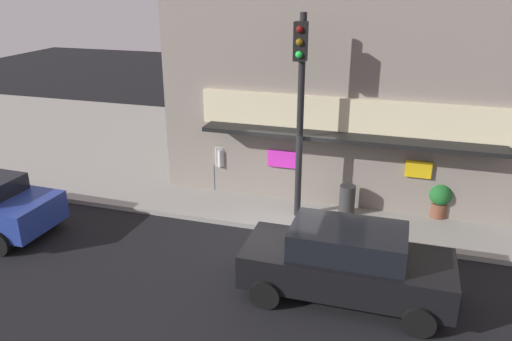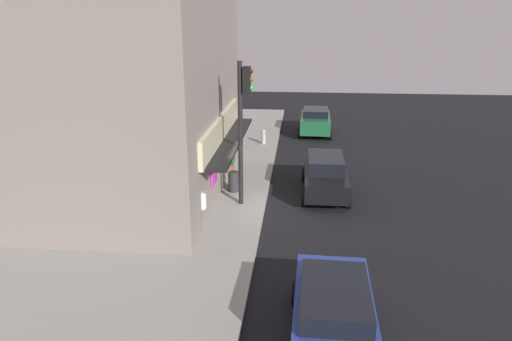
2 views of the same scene
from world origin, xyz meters
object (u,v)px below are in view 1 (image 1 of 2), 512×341
object	(u,v)px
pedestrian	(219,161)
parked_car_black	(347,262)
traffic_light	(300,93)
potted_plant_by_doorway	(440,198)
trash_can	(347,200)
potted_plant_by_window	(488,197)

from	to	relation	value
pedestrian	parked_car_black	size ratio (longest dim) A/B	0.38
traffic_light	potted_plant_by_doorway	size ratio (longest dim) A/B	5.50
traffic_light	parked_car_black	world-z (taller)	traffic_light
trash_can	potted_plant_by_doorway	bearing A→B (deg)	12.91
traffic_light	potted_plant_by_doorway	distance (m)	4.97
pedestrian	traffic_light	bearing A→B (deg)	-23.88
pedestrian	parked_car_black	distance (m)	6.39
pedestrian	potted_plant_by_window	world-z (taller)	pedestrian
traffic_light	trash_can	world-z (taller)	traffic_light
pedestrian	potted_plant_by_window	distance (m)	7.91
traffic_light	potted_plant_by_window	xyz separation A→B (m)	(5.12, 1.60, -2.95)
traffic_light	parked_car_black	xyz separation A→B (m)	(1.79, -3.24, -2.82)
pedestrian	potted_plant_by_doorway	size ratio (longest dim) A/B	1.68
parked_car_black	potted_plant_by_doorway	bearing A→B (deg)	65.17
parked_car_black	trash_can	bearing A→B (deg)	96.92
potted_plant_by_window	parked_car_black	size ratio (longest dim) A/B	0.23
potted_plant_by_window	parked_car_black	distance (m)	5.87
pedestrian	potted_plant_by_doorway	bearing A→B (deg)	-0.63
trash_can	traffic_light	bearing A→B (deg)	-156.43
trash_can	potted_plant_by_window	bearing A→B (deg)	14.99
potted_plant_by_window	potted_plant_by_doorway	bearing A→B (deg)	-161.12
potted_plant_by_doorway	potted_plant_by_window	xyz separation A→B (m)	(1.30, 0.44, 0.01)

